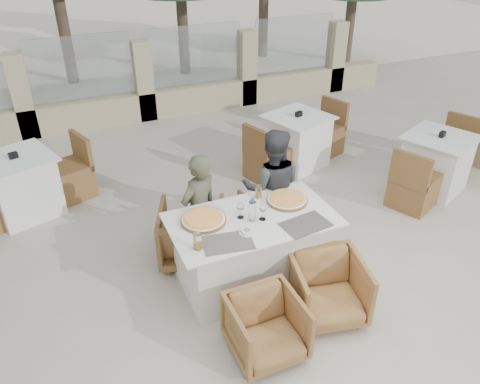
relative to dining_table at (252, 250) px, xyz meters
name	(u,v)px	position (x,y,z in m)	size (l,w,h in m)	color
ground	(260,280)	(0.08, -0.05, -0.39)	(80.00, 80.00, 0.00)	#BEB5A3
sand_patch	(82,23)	(0.08, 13.95, -0.38)	(30.00, 16.00, 0.01)	#F9EBCB
perimeter_wall_far	(143,75)	(0.08, 4.75, 0.42)	(10.00, 0.34, 1.60)	#C5B58B
dining_table	(252,250)	(0.00, 0.00, 0.00)	(1.60, 0.90, 0.77)	silver
placemat_near_left	(228,243)	(-0.36, -0.26, 0.39)	(0.45, 0.30, 0.00)	#625B54
placemat_near_right	(306,225)	(0.41, -0.29, 0.39)	(0.45, 0.30, 0.00)	#544E48
pizza_left	(203,219)	(-0.44, 0.14, 0.41)	(0.43, 0.43, 0.06)	orange
pizza_right	(287,199)	(0.45, 0.14, 0.41)	(0.41, 0.41, 0.05)	#D3591C
water_bottle	(252,210)	(-0.01, -0.02, 0.50)	(0.07, 0.07, 0.24)	#BEDBFA
wine_glass_centre	(241,210)	(-0.10, 0.06, 0.48)	(0.08, 0.08, 0.18)	white
wine_glass_near	(263,211)	(0.08, -0.05, 0.48)	(0.08, 0.08, 0.18)	white
beer_glass_left	(198,241)	(-0.63, -0.23, 0.46)	(0.08, 0.08, 0.15)	gold
beer_glass_right	(259,192)	(0.22, 0.33, 0.45)	(0.07, 0.07, 0.13)	gold
olive_dish	(247,231)	(-0.14, -0.19, 0.41)	(0.11, 0.11, 0.04)	silver
armchair_far_left	(192,233)	(-0.43, 0.59, -0.06)	(0.68, 0.70, 0.64)	brown
armchair_far_right	(272,215)	(0.54, 0.63, -0.10)	(0.60, 0.62, 0.56)	brown
armchair_near_left	(266,328)	(-0.27, -0.87, -0.11)	(0.59, 0.61, 0.56)	olive
armchair_near_right	(328,289)	(0.45, -0.70, -0.08)	(0.65, 0.67, 0.61)	olive
diner_left	(199,211)	(-0.36, 0.52, 0.25)	(0.47, 0.31, 1.28)	#474C37
diner_right	(272,188)	(0.49, 0.56, 0.30)	(0.67, 0.52, 1.38)	#3D4043
bg_table_a	(22,186)	(-2.07, 2.28, 0.00)	(1.64, 0.82, 0.77)	white
bg_table_b	(297,141)	(1.69, 2.08, 0.00)	(1.64, 0.82, 0.77)	white
bg_table_c	(435,163)	(3.04, 0.72, 0.00)	(1.64, 0.82, 0.77)	silver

